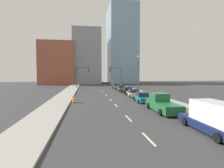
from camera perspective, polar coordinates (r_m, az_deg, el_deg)
name	(u,v)px	position (r m, az deg, el deg)	size (l,w,h in m)	color
sidewalk_left	(73,88)	(55.09, -12.68, -1.16)	(3.41, 102.66, 0.18)	#9E9B93
sidewalk_right	(123,87)	(56.23, 3.76, -1.00)	(3.41, 102.66, 0.18)	#9E9B93
lane_stripe_at_7m	(148,139)	(12.07, 11.82, -17.10)	(0.16, 2.40, 0.01)	beige
lane_stripe_at_13m	(128,118)	(16.99, 5.39, -11.05)	(0.16, 2.40, 0.01)	beige
lane_stripe_at_20m	(116,105)	(23.74, 1.26, -6.95)	(0.16, 2.40, 0.01)	beige
lane_stripe_at_25m	(111,100)	(28.68, -0.47, -5.19)	(0.16, 2.40, 0.01)	beige
lane_stripe_at_31m	(106,95)	(35.12, -1.97, -3.65)	(0.16, 2.40, 0.01)	beige
lane_stripe_at_38m	(103,92)	(41.62, -3.01, -2.58)	(0.16, 2.40, 0.01)	beige
lane_stripe_at_43m	(101,90)	(46.61, -3.61, -1.97)	(0.16, 2.40, 0.01)	beige
building_brick_left	(59,64)	(79.59, -17.06, 6.35)	(14.00, 16.00, 17.56)	#9E513D
building_office_center	(87,58)	(82.96, -8.24, 8.48)	(12.00, 20.00, 23.79)	gray
building_glass_right	(121,46)	(89.52, 3.01, 12.35)	(13.00, 20.00, 36.91)	#7A9EB7
traffic_signal_left	(80,74)	(53.07, -10.41, 3.15)	(3.94, 0.35, 6.56)	#38383D
traffic_signal_right	(118,74)	(53.96, 2.07, 3.20)	(3.94, 0.35, 6.56)	#38383D
traffic_barrel	(74,99)	(26.45, -12.33, -4.94)	(0.56, 0.56, 0.95)	orange
street_lamp	(138,71)	(40.68, 8.49, 4.17)	(0.44, 0.44, 8.47)	#4C4C51
box_truck_navy	(215,118)	(14.55, 30.51, -9.68)	(2.46, 6.07, 2.24)	#141E47
pickup_truck_green	(162,104)	(20.62, 16.04, -6.34)	(2.41, 6.12, 1.98)	#1E6033
sedan_teal	(142,97)	(27.04, 9.85, -4.33)	(2.23, 4.79, 1.47)	#196B75
sedan_tan	(134,93)	(32.76, 7.07, -3.04)	(2.29, 4.68, 1.40)	tan
sedan_black	(127,90)	(38.53, 5.07, -2.10)	(2.28, 4.39, 1.39)	black
sedan_brown	(121,88)	(44.10, 3.03, -1.42)	(2.17, 4.83, 1.41)	brown
sedan_gray	(116,86)	(50.79, 1.48, -0.80)	(2.12, 4.58, 1.42)	slate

